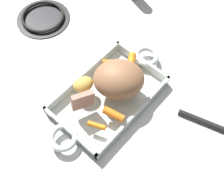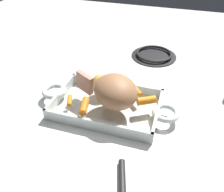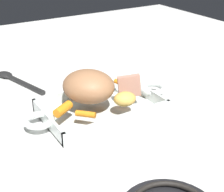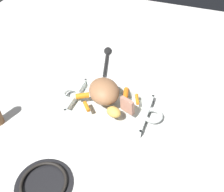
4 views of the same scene
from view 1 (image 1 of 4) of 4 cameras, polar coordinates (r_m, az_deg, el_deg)
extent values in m
plane|color=silver|center=(0.77, -0.76, -0.46)|extent=(2.20, 2.20, 0.00)
cube|color=silver|center=(0.77, -0.76, -0.32)|extent=(0.32, 0.21, 0.01)
cube|color=silver|center=(0.79, -6.14, 4.42)|extent=(0.32, 0.01, 0.04)
cube|color=silver|center=(0.73, 5.07, -4.34)|extent=(0.32, 0.01, 0.04)
cube|color=silver|center=(0.82, 6.57, 7.35)|extent=(0.01, 0.21, 0.04)
cube|color=silver|center=(0.72, -9.25, -7.97)|extent=(0.01, 0.21, 0.04)
torus|color=silver|center=(0.83, 7.65, 8.71)|extent=(0.08, 0.08, 0.02)
torus|color=silver|center=(0.70, -10.74, -8.99)|extent=(0.08, 0.08, 0.02)
ellipsoid|color=#9A6945|center=(0.71, 1.51, 3.79)|extent=(0.18, 0.19, 0.09)
cube|color=tan|center=(0.70, -6.49, -0.99)|extent=(0.07, 0.04, 0.07)
cylinder|color=orange|center=(0.70, 0.39, -4.07)|extent=(0.03, 0.06, 0.02)
cylinder|color=orange|center=(0.79, -0.25, 7.51)|extent=(0.05, 0.05, 0.02)
cylinder|color=orange|center=(0.69, -3.40, -6.53)|extent=(0.03, 0.05, 0.02)
cylinder|color=orange|center=(0.78, 4.28, 7.58)|extent=(0.06, 0.05, 0.02)
ellipsoid|color=gold|center=(0.73, -6.38, 2.57)|extent=(0.07, 0.06, 0.04)
cylinder|color=black|center=(1.00, -14.97, 16.29)|extent=(0.19, 0.19, 0.01)
torus|color=black|center=(0.99, -15.10, 16.66)|extent=(0.15, 0.15, 0.01)
cylinder|color=black|center=(0.78, 21.11, -5.93)|extent=(0.07, 0.19, 0.02)
camera|label=2|loc=(0.57, 63.75, 3.17)|focal=37.65mm
camera|label=3|loc=(1.18, -20.10, 48.15)|focal=52.76mm
camera|label=4|loc=(0.95, -73.80, 39.53)|focal=41.48mm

